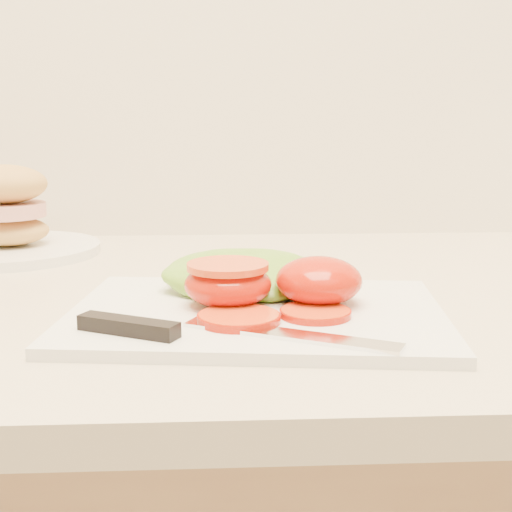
{
  "coord_description": "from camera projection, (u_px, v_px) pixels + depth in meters",
  "views": [
    {
      "loc": [
        -0.45,
        0.96,
        1.11
      ],
      "look_at": [
        -0.42,
        1.56,
        0.99
      ],
      "focal_mm": 50.0,
      "sensor_mm": 36.0,
      "label": 1
    }
  ],
  "objects": [
    {
      "name": "lettuce_leaf_0",
      "position": [
        247.0,
        275.0,
        0.68
      ],
      "size": [
        0.16,
        0.11,
        0.03
      ],
      "primitive_type": "ellipsoid",
      "rotation": [
        0.0,
        0.0,
        -0.01
      ],
      "color": "#7AAD2D",
      "rests_on": "cutting_board"
    },
    {
      "name": "tomato_half_cut",
      "position": [
        228.0,
        282.0,
        0.62
      ],
      "size": [
        0.08,
        0.08,
        0.04
      ],
      "color": "red",
      "rests_on": "cutting_board"
    },
    {
      "name": "lettuce_leaf_1",
      "position": [
        289.0,
        279.0,
        0.68
      ],
      "size": [
        0.12,
        0.11,
        0.02
      ],
      "primitive_type": "ellipsoid",
      "rotation": [
        0.0,
        0.0,
        0.54
      ],
      "color": "#7AAD2D",
      "rests_on": "cutting_board"
    },
    {
      "name": "cutting_board",
      "position": [
        257.0,
        315.0,
        0.62
      ],
      "size": [
        0.35,
        0.27,
        0.01
      ],
      "primitive_type": "cube",
      "rotation": [
        0.0,
        0.0,
        -0.11
      ],
      "color": "silver",
      "rests_on": "counter"
    },
    {
      "name": "tomato_slice_1",
      "position": [
        315.0,
        313.0,
        0.59
      ],
      "size": [
        0.06,
        0.06,
        0.01
      ],
      "primitive_type": "cylinder",
      "color": "#E35A24",
      "rests_on": "cutting_board"
    },
    {
      "name": "tomato_half_dome",
      "position": [
        319.0,
        281.0,
        0.63
      ],
      "size": [
        0.08,
        0.08,
        0.04
      ],
      "primitive_type": "ellipsoid",
      "color": "red",
      "rests_on": "cutting_board"
    },
    {
      "name": "sandwich_plate",
      "position": [
        6.0,
        223.0,
        0.9
      ],
      "size": [
        0.23,
        0.23,
        0.11
      ],
      "rotation": [
        0.0,
        0.0,
        -0.0
      ],
      "color": "white",
      "rests_on": "counter"
    },
    {
      "name": "knife",
      "position": [
        191.0,
        330.0,
        0.54
      ],
      "size": [
        0.25,
        0.1,
        0.01
      ],
      "rotation": [
        0.0,
        0.0,
        -0.47
      ],
      "color": "silver",
      "rests_on": "cutting_board"
    },
    {
      "name": "tomato_slice_0",
      "position": [
        239.0,
        318.0,
        0.58
      ],
      "size": [
        0.07,
        0.07,
        0.01
      ],
      "primitive_type": "cylinder",
      "color": "#E35A24",
      "rests_on": "cutting_board"
    }
  ]
}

